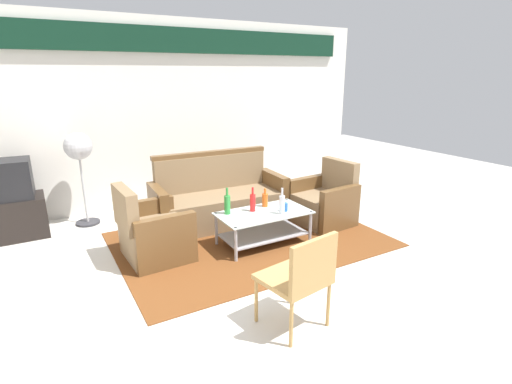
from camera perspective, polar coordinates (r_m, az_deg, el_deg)
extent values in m
plane|color=beige|center=(4.21, 5.23, -11.76)|extent=(14.00, 14.00, 0.00)
cube|color=silver|center=(6.46, -10.43, 11.21)|extent=(6.52, 0.12, 2.80)
cube|color=black|center=(6.36, -10.69, 20.77)|extent=(5.76, 0.08, 0.36)
cube|color=brown|center=(4.99, -0.87, -6.86)|extent=(3.18, 2.25, 0.01)
cube|color=#7F6647|center=(5.43, -5.17, -2.45)|extent=(1.63, 0.78, 0.42)
cube|color=#7F6647|center=(5.59, -6.53, 2.89)|extent=(1.60, 0.22, 0.48)
cube|color=brown|center=(5.75, 2.58, -0.25)|extent=(0.15, 0.70, 0.62)
cube|color=brown|center=(5.16, -13.87, -2.76)|extent=(0.15, 0.70, 0.62)
cube|color=brown|center=(5.53, -6.62, 5.60)|extent=(1.64, 0.18, 0.06)
cube|color=#7F6647|center=(4.61, -14.15, -6.70)|extent=(0.69, 0.63, 0.40)
cube|color=#7F6647|center=(4.38, -18.38, -2.36)|extent=(0.15, 0.60, 0.45)
cube|color=brown|center=(4.87, -15.49, -4.37)|extent=(0.66, 0.13, 0.58)
cube|color=brown|center=(4.28, -12.79, -7.15)|extent=(0.66, 0.13, 0.58)
cube|color=#7F6647|center=(5.52, 9.51, -2.41)|extent=(0.71, 0.65, 0.40)
cube|color=#7F6647|center=(5.61, 12.01, 2.31)|extent=(0.17, 0.61, 0.45)
cube|color=brown|center=(5.27, 12.03, -2.45)|extent=(0.67, 0.15, 0.58)
cube|color=brown|center=(5.72, 7.28, -0.66)|extent=(0.67, 0.15, 0.58)
cube|color=silver|center=(4.73, 1.11, -3.04)|extent=(1.10, 0.60, 0.02)
cube|color=#9E9EA5|center=(4.83, 1.09, -6.08)|extent=(1.00, 0.52, 0.02)
cylinder|color=#9E9EA5|center=(4.79, -5.78, -5.30)|extent=(0.04, 0.04, 0.40)
cylinder|color=#9E9EA5|center=(5.26, 4.42, -3.21)|extent=(0.04, 0.04, 0.40)
cylinder|color=#9E9EA5|center=(4.36, -2.93, -7.58)|extent=(0.04, 0.04, 0.40)
cylinder|color=#9E9EA5|center=(4.87, 7.86, -5.03)|extent=(0.04, 0.04, 0.40)
cylinder|color=silver|center=(4.65, 3.77, -1.88)|extent=(0.07, 0.07, 0.22)
cylinder|color=silver|center=(4.60, 3.81, 0.00)|extent=(0.03, 0.03, 0.10)
cylinder|color=red|center=(4.73, -0.48, -1.58)|extent=(0.07, 0.07, 0.21)
cylinder|color=red|center=(4.69, -0.49, 0.15)|extent=(0.03, 0.03, 0.09)
cylinder|color=#2D8C38|center=(4.65, -4.17, -1.86)|extent=(0.07, 0.07, 0.22)
cylinder|color=#2D8C38|center=(4.60, -4.21, 0.02)|extent=(0.03, 0.03, 0.10)
cylinder|color=#D85919|center=(4.90, 1.31, -1.18)|extent=(0.07, 0.07, 0.17)
cylinder|color=#D85919|center=(4.87, 1.32, 0.14)|extent=(0.03, 0.03, 0.07)
cylinder|color=#2659A5|center=(4.76, 4.14, -2.18)|extent=(0.08, 0.08, 0.10)
cube|color=black|center=(5.83, -31.87, -3.24)|extent=(0.80, 0.50, 0.52)
cube|color=black|center=(5.70, -32.65, 1.49)|extent=(0.62, 0.47, 0.48)
cube|color=black|center=(5.92, -32.47, 2.00)|extent=(0.51, 0.04, 0.36)
cylinder|color=#2D2D33|center=(5.97, -23.12, -4.07)|extent=(0.32, 0.32, 0.03)
cylinder|color=#B2B2B7|center=(5.83, -23.67, 0.44)|extent=(0.03, 0.03, 0.95)
sphere|color=#B2B2B7|center=(5.70, -24.36, 6.07)|extent=(0.36, 0.36, 0.36)
cube|color=#AD844C|center=(3.28, 5.33, -12.35)|extent=(0.55, 0.55, 0.04)
cube|color=#AD844C|center=(3.04, 8.37, -10.24)|extent=(0.48, 0.12, 0.40)
cylinder|color=#AD844C|center=(3.40, 0.03, -15.23)|extent=(0.03, 0.03, 0.42)
cylinder|color=#AD844C|center=(3.64, 5.32, -12.95)|extent=(0.03, 0.03, 0.42)
cylinder|color=#AD844C|center=(3.14, 5.12, -18.36)|extent=(0.03, 0.03, 0.42)
cylinder|color=#AD844C|center=(3.40, 10.43, -15.55)|extent=(0.03, 0.03, 0.42)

